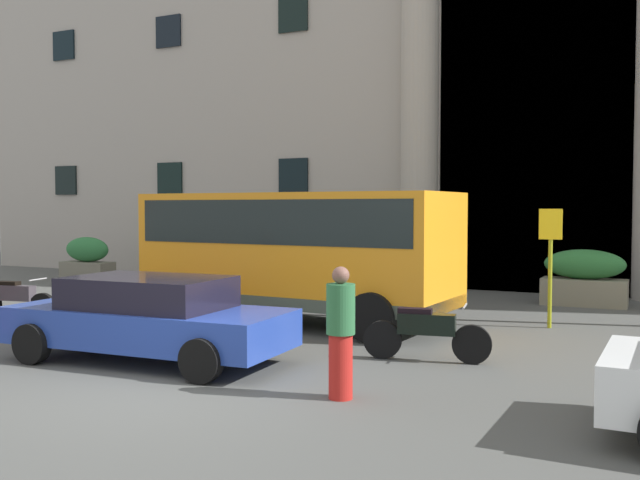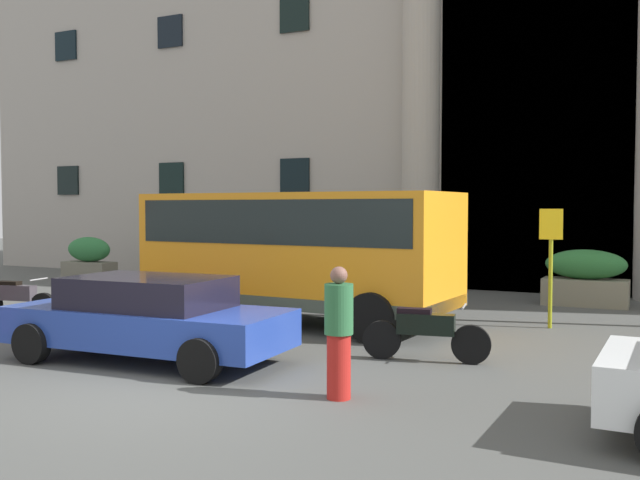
{
  "view_description": "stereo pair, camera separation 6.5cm",
  "coord_description": "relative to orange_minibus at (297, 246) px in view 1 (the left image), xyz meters",
  "views": [
    {
      "loc": [
        5.86,
        -7.28,
        2.39
      ],
      "look_at": [
        -0.09,
        4.94,
        1.76
      ],
      "focal_mm": 39.79,
      "sensor_mm": 36.0,
      "label": 1
    },
    {
      "loc": [
        5.92,
        -7.25,
        2.39
      ],
      "look_at": [
        -0.09,
        4.94,
        1.76
      ],
      "focal_mm": 39.79,
      "sensor_mm": 36.0,
      "label": 2
    }
  ],
  "objects": [
    {
      "name": "ground_plane",
      "position": [
        0.88,
        -5.5,
        -1.66
      ],
      "size": [
        80.0,
        64.0,
        0.12
      ],
      "primitive_type": "cube",
      "color": "#494A47"
    },
    {
      "name": "office_building_facade",
      "position": [
        0.89,
        11.96,
        6.16
      ],
      "size": [
        37.15,
        9.8,
        15.53
      ],
      "color": "#A09890",
      "rests_on": "ground_plane"
    },
    {
      "name": "orange_minibus",
      "position": [
        0.0,
        0.0,
        0.0
      ],
      "size": [
        6.53,
        2.95,
        2.67
      ],
      "rotation": [
        0.0,
        0.0,
        -0.06
      ],
      "color": "orange",
      "rests_on": "ground_plane"
    },
    {
      "name": "bus_stop_sign",
      "position": [
        4.73,
        1.7,
        -0.13
      ],
      "size": [
        0.44,
        0.08,
        2.35
      ],
      "color": "#969B1A",
      "rests_on": "ground_plane"
    },
    {
      "name": "hedge_planter_far_east",
      "position": [
        5.02,
        5.39,
        -0.94
      ],
      "size": [
        1.97,
        0.83,
        1.36
      ],
      "color": "gray",
      "rests_on": "ground_plane"
    },
    {
      "name": "hedge_planter_entrance_left",
      "position": [
        -1.57,
        4.73,
        -0.86
      ],
      "size": [
        1.45,
        0.91,
        1.54
      ],
      "color": "slate",
      "rests_on": "ground_plane"
    },
    {
      "name": "hedge_planter_far_west",
      "position": [
        -10.19,
        4.62,
        -0.92
      ],
      "size": [
        1.79,
        0.72,
        1.42
      ],
      "color": "#6E6A5B",
      "rests_on": "ground_plane"
    },
    {
      "name": "hedge_planter_east",
      "position": [
        -4.59,
        5.28,
        -0.92
      ],
      "size": [
        2.03,
        0.81,
        1.4
      ],
      "color": "slate",
      "rests_on": "ground_plane"
    },
    {
      "name": "parked_coupe_end",
      "position": [
        -0.41,
        -4.16,
        -0.92
      ],
      "size": [
        4.52,
        2.11,
        1.31
      ],
      "rotation": [
        0.0,
        0.0,
        0.05
      ],
      "color": "#243F9C",
      "rests_on": "ground_plane"
    },
    {
      "name": "motorcycle_far_end",
      "position": [
        -5.6,
        -2.24,
        -1.14
      ],
      "size": [
        1.95,
        0.6,
        0.89
      ],
      "rotation": [
        0.0,
        0.0,
        0.17
      ],
      "color": "black",
      "rests_on": "ground_plane"
    },
    {
      "name": "motorcycle_near_kerb",
      "position": [
        3.42,
        -2.29,
        -1.14
      ],
      "size": [
        1.97,
        0.59,
        0.89
      ],
      "rotation": [
        0.0,
        0.0,
        0.17
      ],
      "color": "black",
      "rests_on": "ground_plane"
    },
    {
      "name": "scooter_by_planter",
      "position": [
        -1.35,
        -2.28,
        -1.15
      ],
      "size": [
        1.93,
        0.55,
        0.89
      ],
      "rotation": [
        0.0,
        0.0,
        0.05
      ],
      "color": "black",
      "rests_on": "ground_plane"
    },
    {
      "name": "pedestrian_man_crossing",
      "position": [
        3.15,
        -4.82,
        -0.77
      ],
      "size": [
        0.36,
        0.36,
        1.65
      ],
      "rotation": [
        0.0,
        0.0,
        5.78
      ],
      "color": "#AF1F19",
      "rests_on": "ground_plane"
    }
  ]
}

